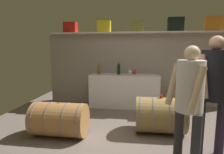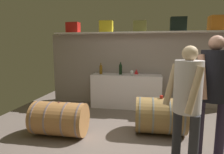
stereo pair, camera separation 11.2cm
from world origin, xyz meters
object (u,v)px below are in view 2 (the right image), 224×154
object	(u,v)px
red_funnel	(136,72)
toolcase_orange	(217,23)
wine_glass	(132,72)
tasting_cup	(161,97)
wine_barrel_far	(60,119)
winemaker_pouring	(187,96)
work_cabinet	(126,91)
wine_bottle_amber	(101,69)
toolcase_yellow	(106,27)
toolcase_black	(178,24)
wine_barrel_near	(160,116)
visitor_tasting	(214,85)
toolcase_olive	(140,26)
wine_bottle_dark	(121,69)
toolcase_red	(73,28)

from	to	relation	value
red_funnel	toolcase_orange	bearing A→B (deg)	0.76
wine_glass	red_funnel	size ratio (longest dim) A/B	1.03
toolcase_orange	tasting_cup	distance (m)	2.53
wine_barrel_far	winemaker_pouring	size ratio (longest dim) A/B	0.60
work_cabinet	toolcase_orange	bearing A→B (deg)	4.64
wine_bottle_amber	red_funnel	size ratio (longest dim) A/B	2.27
work_cabinet	red_funnel	xyz separation A→B (m)	(0.25, 0.15, 0.49)
toolcase_yellow	wine_barrel_far	world-z (taller)	toolcase_yellow
red_funnel	tasting_cup	distance (m)	1.70
toolcase_black	wine_barrel_near	distance (m)	2.45
work_cabinet	visitor_tasting	distance (m)	2.64
toolcase_orange	wine_barrel_near	size ratio (longest dim) A/B	0.39
toolcase_olive	wine_glass	xyz separation A→B (m)	(-0.16, -0.32, -1.13)
toolcase_olive	toolcase_black	world-z (taller)	toolcase_black
wine_barrel_near	visitor_tasting	bearing A→B (deg)	-49.30
work_cabinet	red_funnel	size ratio (longest dim) A/B	13.73
winemaker_pouring	wine_glass	bearing A→B (deg)	-14.17
work_cabinet	wine_bottle_dark	bearing A→B (deg)	-179.77
toolcase_yellow	toolcase_black	size ratio (longest dim) A/B	0.90
red_funnel	visitor_tasting	world-z (taller)	visitor_tasting
toolcase_red	work_cabinet	size ratio (longest dim) A/B	0.19
toolcase_olive	work_cabinet	distance (m)	1.68
toolcase_black	toolcase_orange	world-z (taller)	toolcase_orange
red_funnel	wine_barrel_near	xyz separation A→B (m)	(0.54, -1.59, -0.60)
red_funnel	wine_glass	bearing A→B (deg)	-107.56
visitor_tasting	work_cabinet	bearing A→B (deg)	-67.39
toolcase_orange	wine_bottle_dark	world-z (taller)	toolcase_orange
wine_glass	toolcase_olive	bearing A→B (deg)	63.61
toolcase_olive	wine_bottle_dark	distance (m)	1.18
toolcase_red	toolcase_orange	distance (m)	3.59
toolcase_olive	winemaker_pouring	distance (m)	2.97
toolcase_orange	winemaker_pouring	bearing A→B (deg)	-114.99
wine_bottle_amber	winemaker_pouring	xyz separation A→B (m)	(1.68, -2.44, -0.03)
toolcase_yellow	work_cabinet	size ratio (longest dim) A/B	0.19
tasting_cup	visitor_tasting	distance (m)	1.00
toolcase_red	wine_barrel_far	distance (m)	2.74
wine_barrel_near	winemaker_pouring	xyz separation A→B (m)	(0.23, -1.05, 0.64)
work_cabinet	red_funnel	distance (m)	0.57
toolcase_black	wine_glass	size ratio (longest dim) A/B	2.80
work_cabinet	wine_glass	xyz separation A→B (m)	(0.15, -0.15, 0.52)
toolcase_olive	winemaker_pouring	world-z (taller)	toolcase_olive
toolcase_yellow	toolcase_black	distance (m)	1.80
toolcase_orange	wine_barrel_near	world-z (taller)	toolcase_orange
toolcase_orange	work_cabinet	xyz separation A→B (m)	(-2.11, -0.17, -1.68)
work_cabinet	wine_bottle_amber	size ratio (longest dim) A/B	6.06
wine_barrel_far	wine_bottle_dark	bearing A→B (deg)	65.46
work_cabinet	wine_barrel_far	bearing A→B (deg)	-117.73
wine_barrel_far	winemaker_pouring	distance (m)	2.19
toolcase_yellow	toolcase_olive	xyz separation A→B (m)	(0.87, 0.00, -0.01)
toolcase_red	wine_barrel_near	xyz separation A→B (m)	(2.26, -1.61, -1.75)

